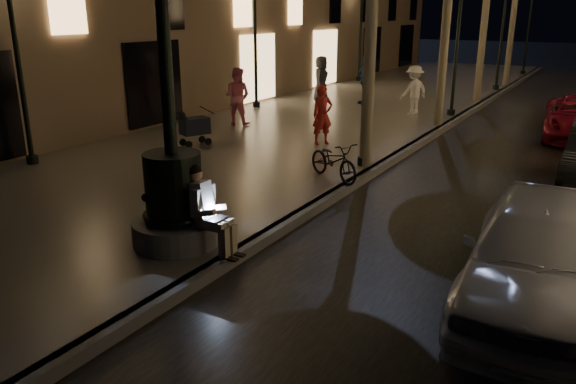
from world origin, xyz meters
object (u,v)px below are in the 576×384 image
Objects in this scene: pedestrian_red at (322,115)px; pedestrian_dark at (321,79)px; lamp_curb_b at (459,28)px; pedestrian_white at (414,90)px; pedestrian_pink at (237,96)px; fountain_lamppost at (173,183)px; lamp_left_a at (14,36)px; lamp_curb_a at (369,36)px; pedestrian_blue at (365,80)px; lamp_curb_d at (529,21)px; seated_man_laptop at (205,207)px; lamp_left_c at (361,22)px; car_front at (541,253)px; stroller at (194,126)px; bicycle at (334,160)px; lamp_left_b at (255,26)px; lamp_curb_c at (503,23)px.

pedestrian_dark is (-3.52, 6.76, 0.10)m from pedestrian_red.
lamp_curb_b reaches higher than pedestrian_white.
pedestrian_pink is at bearing -136.94° from lamp_curb_b.
fountain_lamppost reaches higher than lamp_curb_b.
lamp_left_a is 12.58m from pedestrian_dark.
lamp_curb_a is 2.48× the size of pedestrian_blue.
lamp_curb_d and lamp_left_a have the same top height.
pedestrian_blue is (-3.62, 14.76, 0.24)m from seated_man_laptop.
pedestrian_red is at bearing 99.18° from fountain_lamppost.
lamp_left_c reaches higher than pedestrian_dark.
seated_man_laptop is 6.43m from lamp_curb_a.
seated_man_laptop is 0.74× the size of pedestrian_dark.
car_front is at bearing -159.56° from pedestrian_dark.
lamp_left_a reaches higher than pedestrian_pink.
lamp_left_a is 2.76× the size of pedestrian_white.
stroller is 0.66× the size of bicycle.
lamp_left_b is at bearing 131.74° from stroller.
pedestrian_red is at bearing 152.55° from pedestrian_pink.
lamp_curb_b is at bearing 22.54° from pedestrian_red.
lamp_left_b is (-7.10, -2.00, 0.00)m from lamp_curb_b.
pedestrian_pink is (1.44, -13.29, -2.11)m from lamp_left_c.
lamp_curb_d is 16.76m from pedestrian_dark.
lamp_curb_a is at bearing 40.36° from pedestrian_white.
fountain_lamppost is 4.62m from bicycle.
lamp_curb_b reaches higher than bicycle.
stroller is at bearing -106.53° from lamp_curb_c.
pedestrian_pink reaches higher than stroller.
pedestrian_white is at bearing 88.11° from stroller.
pedestrian_dark is at bearing 176.95° from lamp_curb_b.
lamp_left_b is at bearing -125.37° from lamp_curb_c.
lamp_curb_c is at bearing 99.20° from car_front.
lamp_curb_b is (0.00, 8.00, 0.00)m from lamp_curb_a.
pedestrian_dark is (-0.56, 8.74, 0.38)m from stroller.
seated_man_laptop is 14.19m from lamp_curb_b.
lamp_curb_d is (0.09, 30.00, 2.31)m from seated_man_laptop.
lamp_curb_b and lamp_left_a have the same top height.
pedestrian_dark is at bearing 123.27° from lamp_curb_a.
pedestrian_blue is (1.18, 9.21, 0.42)m from stroller.
pedestrian_dark is at bearing -125.21° from lamp_curb_c.
pedestrian_dark is at bearing -102.12° from pedestrian_pink.
car_front is 15.95m from pedestrian_blue.
lamp_curb_c is 9.67m from pedestrian_dark.
pedestrian_blue reaches higher than pedestrian_pink.
pedestrian_red is at bearing 24.44° from pedestrian_white.
lamp_curb_b is at bearing -109.86° from pedestrian_dark.
lamp_left_b is 2.60× the size of pedestrian_pink.
fountain_lamppost is at bearing -73.78° from lamp_left_c.
pedestrian_dark reaches higher than pedestrian_pink.
pedestrian_white is 2.78m from pedestrian_blue.
pedestrian_white is at bearing -156.76° from lamp_curb_b.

